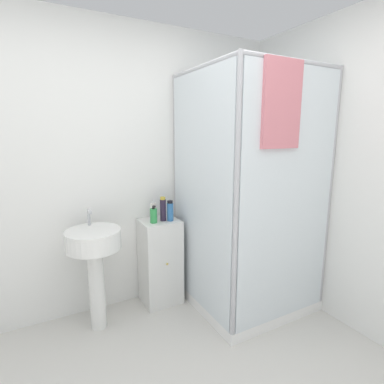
# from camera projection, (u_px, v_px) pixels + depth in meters

# --- Properties ---
(wall_back) EXTENTS (6.40, 0.06, 2.50)m
(wall_back) POSITION_uv_depth(u_px,v_px,m) (101.00, 171.00, 2.57)
(wall_back) COLOR white
(wall_back) RESTS_ON ground_plane
(shower_enclosure) EXTENTS (1.00, 1.03, 2.09)m
(shower_enclosure) POSITION_uv_depth(u_px,v_px,m) (245.00, 250.00, 2.69)
(shower_enclosure) COLOR white
(shower_enclosure) RESTS_ON ground_plane
(vanity_cabinet) EXTENTS (0.34, 0.33, 0.80)m
(vanity_cabinet) POSITION_uv_depth(u_px,v_px,m) (160.00, 261.00, 2.79)
(vanity_cabinet) COLOR silver
(vanity_cabinet) RESTS_ON ground_plane
(sink) EXTENTS (0.42, 0.42, 0.97)m
(sink) POSITION_uv_depth(u_px,v_px,m) (94.00, 254.00, 2.35)
(sink) COLOR white
(sink) RESTS_ON ground_plane
(soap_dispenser) EXTENTS (0.06, 0.06, 0.16)m
(soap_dispenser) POSITION_uv_depth(u_px,v_px,m) (154.00, 215.00, 2.62)
(soap_dispenser) COLOR green
(soap_dispenser) RESTS_ON vanity_cabinet
(shampoo_bottle_tall_black) EXTENTS (0.05, 0.05, 0.22)m
(shampoo_bottle_tall_black) POSITION_uv_depth(u_px,v_px,m) (163.00, 209.00, 2.68)
(shampoo_bottle_tall_black) COLOR #281E33
(shampoo_bottle_tall_black) RESTS_ON vanity_cabinet
(shampoo_bottle_blue) EXTENTS (0.06, 0.06, 0.19)m
(shampoo_bottle_blue) POSITION_uv_depth(u_px,v_px,m) (170.00, 211.00, 2.68)
(shampoo_bottle_blue) COLOR #2D66A3
(shampoo_bottle_blue) RESTS_ON vanity_cabinet
(lotion_bottle_white) EXTENTS (0.05, 0.05, 0.18)m
(lotion_bottle_white) POSITION_uv_depth(u_px,v_px,m) (154.00, 211.00, 2.73)
(lotion_bottle_white) COLOR white
(lotion_bottle_white) RESTS_ON vanity_cabinet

